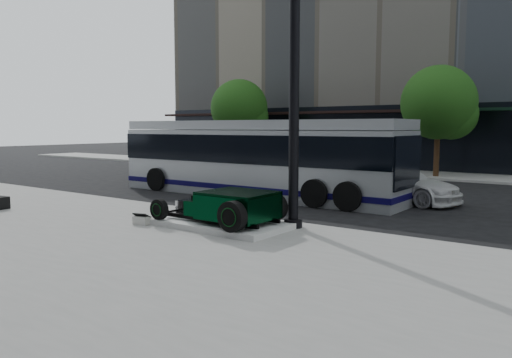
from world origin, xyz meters
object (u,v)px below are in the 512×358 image
Objects in this scene: transit_bus at (256,158)px; white_sedan at (398,183)px; hot_rod at (231,206)px; lamppost at (294,72)px.

transit_bus reaches higher than white_sedan.
hot_rod is 3.69m from lamppost.
lamppost is 0.70× the size of transit_bus.
transit_bus reaches higher than hot_rod.
lamppost is 7.46m from white_sedan.
hot_rod is at bearing -58.81° from transit_bus.
lamppost is 1.86× the size of white_sedan.
lamppost is at bearing -171.34° from white_sedan.
transit_bus is (-3.65, 6.03, 0.79)m from hot_rod.
transit_bus is (-4.83, 4.98, -2.54)m from lamppost.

